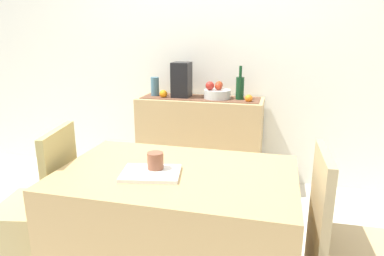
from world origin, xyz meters
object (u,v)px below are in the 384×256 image
sideboard_console (200,142)px  dining_table (177,236)px  chair_near_window (40,231)px  fruit_bowl (217,94)px  coffee_maker (182,80)px  ceramic_vase (155,87)px  coffee_cup (155,162)px  wine_bottle (240,88)px  open_book (151,173)px

sideboard_console → dining_table: bearing=-81.8°
chair_near_window → fruit_bowl: bearing=61.6°
coffee_maker → sideboard_console: bearing=0.0°
coffee_maker → ceramic_vase: (-0.26, 0.00, -0.07)m
dining_table → coffee_cup: (-0.10, -0.03, 0.42)m
coffee_maker → coffee_cup: 1.56m
ceramic_vase → fruit_bowl: bearing=0.0°
fruit_bowl → dining_table: (0.06, -1.48, -0.51)m
coffee_maker → ceramic_vase: size_ratio=1.80×
fruit_bowl → dining_table: size_ratio=0.20×
wine_bottle → coffee_cup: bearing=-99.1°
open_book → coffee_cup: size_ratio=2.77×
fruit_bowl → ceramic_vase: size_ratio=1.35×
sideboard_console → chair_near_window: chair_near_window is taller
coffee_cup → sideboard_console: bearing=94.3°
dining_table → chair_near_window: chair_near_window is taller
ceramic_vase → open_book: 1.66m
ceramic_vase → chair_near_window: ceramic_vase is taller
coffee_maker → coffee_cup: (0.29, -1.51, -0.21)m
sideboard_console → fruit_bowl: size_ratio=4.73×
open_book → chair_near_window: (-0.75, 0.08, -0.48)m
open_book → chair_near_window: 0.90m
dining_table → coffee_cup: size_ratio=11.71×
sideboard_console → open_book: size_ratio=4.05×
ceramic_vase → coffee_cup: (0.55, -1.51, -0.14)m
sideboard_console → dining_table: size_ratio=0.96×
sideboard_console → dining_table: 1.50m
chair_near_window → dining_table: bearing=-0.2°
dining_table → open_book: bearing=-144.3°
fruit_bowl → coffee_cup: (-0.04, -1.51, -0.09)m
wine_bottle → dining_table: 1.60m
coffee_maker → dining_table: (0.39, -1.48, -0.63)m
sideboard_console → coffee_maker: (-0.18, 0.00, 0.58)m
ceramic_vase → dining_table: 1.71m
sideboard_console → ceramic_vase: (-0.44, 0.00, 0.51)m
coffee_cup → chair_near_window: size_ratio=0.11×
coffee_maker → chair_near_window: bearing=-107.5°
coffee_maker → fruit_bowl: bearing=0.0°
wine_bottle → dining_table: wine_bottle is taller
ceramic_vase → sideboard_console: bearing=0.0°
fruit_bowl → chair_near_window: size_ratio=0.27×
sideboard_console → dining_table: (0.21, -1.48, -0.05)m
dining_table → wine_bottle: bearing=84.5°
coffee_maker → open_book: size_ratio=1.14×
ceramic_vase → chair_near_window: (-0.21, -1.48, -0.66)m
ceramic_vase → coffee_cup: ceramic_vase is taller
fruit_bowl → chair_near_window: bearing=-118.4°
sideboard_console → open_book: bearing=-86.1°
sideboard_console → fruit_bowl: bearing=0.0°
coffee_cup → chair_near_window: (-0.76, 0.04, -0.52)m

